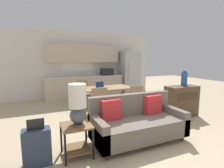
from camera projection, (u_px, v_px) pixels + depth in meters
ground_plane at (144, 143)px, 3.37m from camera, size 20.00×20.00×0.00m
wall_back at (82, 64)px, 7.35m from camera, size 6.40×0.07×2.70m
kitchen_counter at (85, 77)px, 7.16m from camera, size 3.18×0.65×2.15m
refrigerator at (129, 73)px, 7.84m from camera, size 0.77×0.78×1.90m
dining_table at (105, 90)px, 5.27m from camera, size 1.57×0.82×0.74m
couch at (137, 123)px, 3.47m from camera, size 1.83×0.80×0.89m
side_table at (76, 135)px, 2.89m from camera, size 0.48×0.48×0.54m
table_lamp at (78, 104)px, 2.83m from camera, size 0.29×0.29×0.68m
credenza at (181, 101)px, 4.89m from camera, size 0.92×0.44×0.86m
vase at (184, 79)px, 4.87m from camera, size 0.16×0.16×0.42m
dining_chair_near_right at (134, 99)px, 4.77m from camera, size 0.45×0.45×0.91m
dining_chair_near_left at (98, 102)px, 4.43m from camera, size 0.43×0.43×0.91m
dining_chair_far_left at (83, 92)px, 5.81m from camera, size 0.45×0.45×0.91m
laptop at (101, 86)px, 5.16m from camera, size 0.38×0.33×0.20m
suitcase at (37, 147)px, 2.65m from camera, size 0.41×0.22×0.73m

